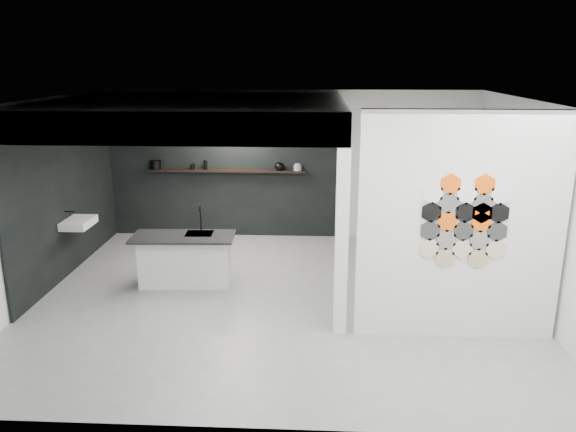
% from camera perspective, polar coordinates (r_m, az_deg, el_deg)
% --- Properties ---
extents(floor, '(7.00, 6.00, 0.01)m').
position_cam_1_polar(floor, '(8.24, -0.81, -8.31)').
color(floor, gray).
extents(partition_panel, '(2.45, 0.15, 2.80)m').
position_cam_1_polar(partition_panel, '(7.01, 17.05, -1.15)').
color(partition_panel, silver).
rests_on(partition_panel, floor).
extents(bay_clad_back, '(4.40, 0.04, 2.35)m').
position_cam_1_polar(bay_clad_back, '(10.85, -6.70, 4.05)').
color(bay_clad_back, black).
rests_on(bay_clad_back, floor).
extents(bay_clad_left, '(0.04, 4.00, 2.35)m').
position_cam_1_polar(bay_clad_left, '(9.64, -21.49, 1.56)').
color(bay_clad_left, black).
rests_on(bay_clad_left, floor).
extents(bulkhead, '(4.40, 4.00, 0.40)m').
position_cam_1_polar(bulkhead, '(8.74, -9.12, 10.26)').
color(bulkhead, silver).
rests_on(bulkhead, corner_column).
extents(corner_column, '(0.16, 0.16, 2.35)m').
position_cam_1_polar(corner_column, '(6.87, 5.46, -2.82)').
color(corner_column, silver).
rests_on(corner_column, floor).
extents(fascia_beam, '(4.40, 0.16, 0.40)m').
position_cam_1_polar(fascia_beam, '(6.88, -12.40, 8.67)').
color(fascia_beam, silver).
rests_on(fascia_beam, corner_column).
extents(wall_basin, '(0.40, 0.60, 0.12)m').
position_cam_1_polar(wall_basin, '(9.45, -20.51, -0.65)').
color(wall_basin, silver).
rests_on(wall_basin, bay_clad_left).
extents(display_shelf, '(3.00, 0.15, 0.04)m').
position_cam_1_polar(display_shelf, '(10.71, -6.28, 4.59)').
color(display_shelf, black).
rests_on(display_shelf, bay_clad_back).
extents(kitchen_island, '(1.55, 0.73, 1.23)m').
position_cam_1_polar(kitchen_island, '(8.68, -10.41, -4.31)').
color(kitchen_island, silver).
rests_on(kitchen_island, floor).
extents(stockpot, '(0.21, 0.21, 0.17)m').
position_cam_1_polar(stockpot, '(10.99, -13.29, 5.09)').
color(stockpot, black).
rests_on(stockpot, display_shelf).
extents(kettle, '(0.23, 0.23, 0.15)m').
position_cam_1_polar(kettle, '(10.58, -0.88, 5.08)').
color(kettle, black).
rests_on(kettle, display_shelf).
extents(glass_bowl, '(0.18, 0.18, 0.11)m').
position_cam_1_polar(glass_bowl, '(10.57, 0.98, 4.93)').
color(glass_bowl, gray).
rests_on(glass_bowl, display_shelf).
extents(glass_vase, '(0.13, 0.13, 0.14)m').
position_cam_1_polar(glass_vase, '(10.57, 0.98, 5.01)').
color(glass_vase, gray).
rests_on(glass_vase, display_shelf).
extents(bottle_dark, '(0.07, 0.07, 0.18)m').
position_cam_1_polar(bottle_dark, '(10.76, -8.40, 5.15)').
color(bottle_dark, black).
rests_on(bottle_dark, display_shelf).
extents(utensil_cup, '(0.10, 0.10, 0.10)m').
position_cam_1_polar(utensil_cup, '(10.82, -9.66, 4.95)').
color(utensil_cup, black).
rests_on(utensil_cup, display_shelf).
extents(hex_tile_cluster, '(1.04, 0.02, 1.16)m').
position_cam_1_polar(hex_tile_cluster, '(6.91, 17.56, -0.53)').
color(hex_tile_cluster, beige).
rests_on(hex_tile_cluster, partition_panel).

